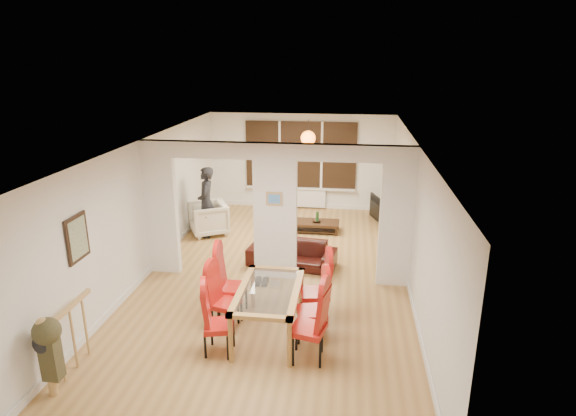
% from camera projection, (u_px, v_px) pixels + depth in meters
% --- Properties ---
extents(floor, '(5.00, 9.00, 0.01)m').
position_uv_depth(floor, '(276.00, 277.00, 9.28)').
color(floor, '#A67B43').
rests_on(floor, ground).
extents(room_walls, '(5.00, 9.00, 2.60)m').
position_uv_depth(room_walls, '(275.00, 213.00, 8.88)').
color(room_walls, silver).
rests_on(room_walls, floor).
extents(divider_wall, '(5.00, 0.18, 2.60)m').
position_uv_depth(divider_wall, '(275.00, 213.00, 8.88)').
color(divider_wall, white).
rests_on(divider_wall, floor).
extents(bay_window_blinds, '(3.00, 0.08, 1.80)m').
position_uv_depth(bay_window_blinds, '(301.00, 155.00, 13.01)').
color(bay_window_blinds, black).
rests_on(bay_window_blinds, room_walls).
extents(radiator, '(1.40, 0.08, 0.50)m').
position_uv_depth(radiator, '(300.00, 198.00, 13.34)').
color(radiator, white).
rests_on(radiator, floor).
extents(pendant_light, '(0.36, 0.36, 0.36)m').
position_uv_depth(pendant_light, '(308.00, 138.00, 11.70)').
color(pendant_light, orange).
rests_on(pendant_light, room_walls).
extents(stair_newel, '(0.40, 1.20, 1.10)m').
position_uv_depth(stair_newel, '(70.00, 334.00, 6.37)').
color(stair_newel, tan).
rests_on(stair_newel, floor).
extents(wall_poster, '(0.04, 0.52, 0.67)m').
position_uv_depth(wall_poster, '(77.00, 238.00, 6.83)').
color(wall_poster, gray).
rests_on(wall_poster, room_walls).
extents(pillar_photo, '(0.30, 0.03, 0.25)m').
position_uv_depth(pillar_photo, '(274.00, 199.00, 8.70)').
color(pillar_photo, '#4C8CD8').
rests_on(pillar_photo, divider_wall).
extents(dining_table, '(0.92, 1.63, 0.76)m').
position_uv_depth(dining_table, '(269.00, 312.00, 7.26)').
color(dining_table, '#A1743B').
rests_on(dining_table, floor).
extents(dining_chair_la, '(0.49, 0.49, 1.02)m').
position_uv_depth(dining_chair_la, '(219.00, 321.00, 6.77)').
color(dining_chair_la, '#AA1711').
rests_on(dining_chair_la, floor).
extents(dining_chair_lb, '(0.49, 0.49, 1.01)m').
position_uv_depth(dining_chair_lb, '(225.00, 299.00, 7.38)').
color(dining_chair_lb, '#AA1711').
rests_on(dining_chair_lb, floor).
extents(dining_chair_lc, '(0.46, 0.46, 1.13)m').
position_uv_depth(dining_chair_lc, '(232.00, 283.00, 7.77)').
color(dining_chair_lc, '#AA1711').
rests_on(dining_chair_lc, floor).
extents(dining_chair_ra, '(0.54, 0.54, 1.13)m').
position_uv_depth(dining_chair_ra, '(308.00, 323.00, 6.60)').
color(dining_chair_ra, '#AA1711').
rests_on(dining_chair_ra, floor).
extents(dining_chair_rb, '(0.52, 0.52, 1.06)m').
position_uv_depth(dining_chair_rb, '(312.00, 307.00, 7.10)').
color(dining_chair_rb, '#AA1711').
rests_on(dining_chair_rb, floor).
extents(dining_chair_rc, '(0.52, 0.52, 1.11)m').
position_uv_depth(dining_chair_rc, '(315.00, 288.00, 7.61)').
color(dining_chair_rc, '#AA1711').
rests_on(dining_chair_rc, floor).
extents(sofa, '(1.84, 0.94, 0.51)m').
position_uv_depth(sofa, '(292.00, 253.00, 9.71)').
color(sofa, black).
rests_on(sofa, floor).
extents(armchair, '(1.12, 1.13, 0.76)m').
position_uv_depth(armchair, '(209.00, 219.00, 11.40)').
color(armchair, beige).
rests_on(armchair, floor).
extents(person, '(0.67, 0.50, 1.65)m').
position_uv_depth(person, '(206.00, 202.00, 11.14)').
color(person, black).
rests_on(person, floor).
extents(television, '(1.07, 0.49, 0.62)m').
position_uv_depth(television, '(374.00, 210.00, 12.26)').
color(television, black).
rests_on(television, floor).
extents(coffee_table, '(1.23, 0.84, 0.26)m').
position_uv_depth(coffee_table, '(316.00, 227.00, 11.61)').
color(coffee_table, black).
rests_on(coffee_table, floor).
extents(bottle, '(0.07, 0.07, 0.28)m').
position_uv_depth(bottle, '(317.00, 217.00, 11.48)').
color(bottle, '#143F19').
rests_on(bottle, coffee_table).
extents(bowl, '(0.20, 0.20, 0.05)m').
position_uv_depth(bowl, '(316.00, 221.00, 11.53)').
color(bowl, black).
rests_on(bowl, coffee_table).
extents(shoes, '(0.23, 0.25, 0.10)m').
position_uv_depth(shoes, '(262.00, 282.00, 8.95)').
color(shoes, black).
rests_on(shoes, floor).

